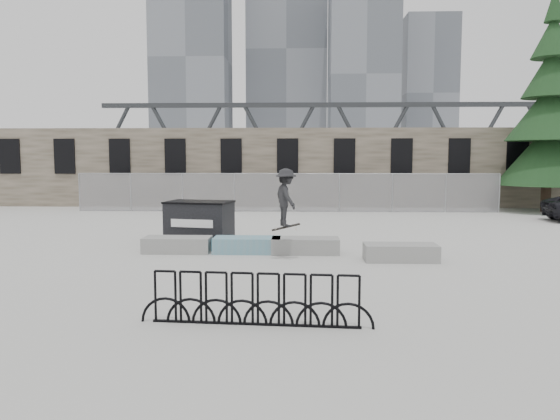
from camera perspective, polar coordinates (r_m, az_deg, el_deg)
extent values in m
plane|color=#BABAB5|center=(16.23, -0.37, -4.60)|extent=(120.00, 120.00, 0.00)
cube|color=brown|center=(32.22, 0.85, 4.47)|extent=(36.00, 2.50, 4.50)
cube|color=black|center=(35.15, -26.38, 5.05)|extent=(1.20, 0.12, 2.00)
cube|color=black|center=(33.75, -21.58, 5.24)|extent=(1.20, 0.12, 2.00)
cube|color=black|center=(32.60, -16.40, 5.40)|extent=(1.20, 0.12, 2.00)
cube|color=black|center=(31.74, -10.88, 5.53)|extent=(1.20, 0.12, 2.00)
cube|color=black|center=(31.18, -5.11, 5.61)|extent=(1.20, 0.12, 2.00)
cube|color=black|center=(30.95, 0.80, 5.63)|extent=(1.20, 0.12, 2.00)
cube|color=black|center=(31.04, 6.75, 5.59)|extent=(1.20, 0.12, 2.00)
cube|color=black|center=(31.46, 12.59, 5.50)|extent=(1.20, 0.12, 2.00)
cube|color=black|center=(32.20, 18.22, 5.35)|extent=(1.20, 0.12, 2.00)
cube|color=black|center=(33.23, 23.55, 5.17)|extent=(1.20, 0.12, 2.00)
cylinder|color=gray|center=(30.82, -20.23, 1.76)|extent=(0.06, 0.06, 2.00)
cylinder|color=gray|center=(29.89, -15.34, 1.79)|extent=(0.06, 0.06, 2.00)
cylinder|color=gray|center=(29.18, -10.18, 1.82)|extent=(0.06, 0.06, 2.00)
cylinder|color=gray|center=(28.73, -4.81, 1.83)|extent=(0.06, 0.06, 2.00)
cylinder|color=gray|center=(28.53, 0.69, 1.82)|extent=(0.06, 0.06, 2.00)
cylinder|color=gray|center=(28.60, 6.21, 1.80)|extent=(0.06, 0.06, 2.00)
cylinder|color=gray|center=(28.92, 11.65, 1.76)|extent=(0.06, 0.06, 2.00)
cylinder|color=gray|center=(29.51, 16.93, 1.70)|extent=(0.06, 0.06, 2.00)
cylinder|color=gray|center=(30.33, 21.96, 1.64)|extent=(0.06, 0.06, 2.00)
cube|color=#99999E|center=(28.53, 0.69, 1.82)|extent=(22.00, 0.02, 2.00)
cylinder|color=gray|center=(28.48, 0.69, 3.83)|extent=(22.00, 0.04, 0.04)
cube|color=#959592|center=(16.74, -10.67, -3.58)|extent=(2.00, 0.90, 0.46)
cube|color=#2D471E|center=(16.71, -10.68, -2.99)|extent=(1.76, 0.66, 0.10)
cube|color=teal|center=(16.42, -3.45, -3.67)|extent=(2.00, 0.90, 0.46)
cube|color=#2D471E|center=(16.40, -3.45, -3.07)|extent=(1.76, 0.66, 0.10)
cube|color=#959592|center=(16.29, 2.66, -3.74)|extent=(2.00, 0.90, 0.46)
cube|color=#2D471E|center=(16.26, 2.66, -3.14)|extent=(1.76, 0.66, 0.10)
cube|color=#959592|center=(15.49, 12.49, -4.35)|extent=(2.00, 0.90, 0.46)
cube|color=#2D471E|center=(15.46, 12.50, -3.72)|extent=(1.76, 0.66, 0.10)
cube|color=black|center=(18.42, -8.41, -1.32)|extent=(2.29, 1.65, 1.35)
cube|color=black|center=(18.35, -8.45, 0.83)|extent=(2.35, 1.71, 0.06)
cube|color=white|center=(17.83, -9.21, -1.40)|extent=(1.42, 0.32, 0.26)
cube|color=black|center=(9.53, -2.59, -11.81)|extent=(3.59, 0.33, 0.04)
torus|color=black|center=(9.77, -11.88, -8.86)|extent=(0.89, 0.12, 0.89)
torus|color=black|center=(9.64, -9.31, -9.01)|extent=(0.89, 0.12, 0.89)
torus|color=black|center=(9.53, -6.67, -9.14)|extent=(0.89, 0.12, 0.89)
torus|color=black|center=(9.44, -3.97, -9.26)|extent=(0.89, 0.12, 0.89)
torus|color=black|center=(9.37, -1.23, -9.36)|extent=(0.89, 0.12, 0.89)
torus|color=black|center=(9.33, 1.55, -9.44)|extent=(0.89, 0.12, 0.89)
torus|color=black|center=(9.30, 4.35, -9.49)|extent=(0.89, 0.12, 0.89)
torus|color=black|center=(9.30, 7.16, -9.53)|extent=(0.89, 0.12, 0.89)
cylinder|color=#38281E|center=(31.79, 26.04, 1.70)|extent=(0.50, 0.50, 2.07)
cone|color=black|center=(31.73, 26.19, 5.24)|extent=(5.12, 5.12, 3.20)
cone|color=black|center=(31.82, 26.36, 9.20)|extent=(4.32, 4.32, 3.00)
cone|color=black|center=(32.03, 26.52, 12.77)|extent=(2.89, 2.89, 2.60)
cone|color=black|center=(32.32, 26.66, 15.93)|extent=(2.12, 2.12, 2.20)
cone|color=black|center=(32.66, 26.79, 18.69)|extent=(0.98, 0.98, 1.80)
cube|color=slate|center=(109.47, -9.18, 15.03)|extent=(14.00, 12.00, 42.00)
cube|color=slate|center=(117.90, 0.75, 15.89)|extent=(16.00, 14.00, 48.00)
cube|color=slate|center=(102.57, 8.61, 13.43)|extent=(12.00, 12.00, 34.00)
cube|color=slate|center=(114.46, 15.13, 11.46)|extent=(10.00, 10.00, 30.00)
cube|color=#2D3033|center=(71.58, 9.60, 6.40)|extent=(70.00, 3.00, 1.20)
cube|color=#2D3033|center=(71.88, 9.67, 10.79)|extent=(70.00, 0.60, 0.60)
cube|color=gray|center=(73.92, -14.24, 4.73)|extent=(2.00, 3.00, 4.00)
imported|color=black|center=(15.09, 0.62, 1.33)|extent=(0.94, 1.18, 1.60)
cube|color=black|center=(15.17, 0.62, -1.80)|extent=(0.81, 0.31, 0.20)
cylinder|color=beige|center=(15.12, -0.45, -2.02)|extent=(0.06, 0.03, 0.06)
cylinder|color=beige|center=(15.25, -0.43, -1.95)|extent=(0.06, 0.03, 0.06)
cylinder|color=beige|center=(15.10, 1.68, -2.02)|extent=(0.06, 0.03, 0.06)
cylinder|color=beige|center=(15.24, 1.68, -1.96)|extent=(0.06, 0.03, 0.06)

